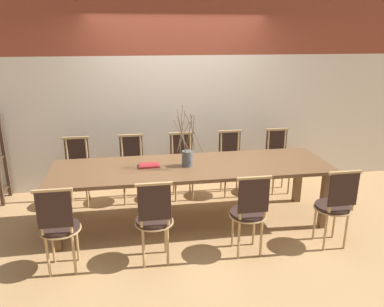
{
  "coord_description": "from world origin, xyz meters",
  "views": [
    {
      "loc": [
        -0.68,
        -4.12,
        2.24
      ],
      "look_at": [
        0.0,
        0.0,
        0.9
      ],
      "focal_mm": 35.0,
      "sensor_mm": 36.0,
      "label": 1
    }
  ],
  "objects_px": {
    "book_stack": "(149,165)",
    "vase_centerpiece": "(187,156)",
    "chair_far_center": "(182,163)",
    "dining_table": "(192,172)",
    "chair_near_center": "(249,210)"
  },
  "relations": [
    {
      "from": "vase_centerpiece",
      "to": "book_stack",
      "type": "bearing_deg",
      "value": 172.21
    },
    {
      "from": "chair_near_center",
      "to": "book_stack",
      "type": "xyz_separation_m",
      "value": [
        -0.97,
        0.85,
        0.25
      ]
    },
    {
      "from": "dining_table",
      "to": "chair_far_center",
      "type": "distance_m",
      "value": 0.81
    },
    {
      "from": "dining_table",
      "to": "chair_near_center",
      "type": "bearing_deg",
      "value": -59.59
    },
    {
      "from": "chair_far_center",
      "to": "vase_centerpiece",
      "type": "bearing_deg",
      "value": 86.32
    },
    {
      "from": "chair_near_center",
      "to": "chair_far_center",
      "type": "relative_size",
      "value": 1.0
    },
    {
      "from": "dining_table",
      "to": "chair_near_center",
      "type": "height_order",
      "value": "chair_near_center"
    },
    {
      "from": "chair_far_center",
      "to": "vase_centerpiece",
      "type": "height_order",
      "value": "vase_centerpiece"
    },
    {
      "from": "chair_near_center",
      "to": "book_stack",
      "type": "distance_m",
      "value": 1.31
    },
    {
      "from": "vase_centerpiece",
      "to": "chair_far_center",
      "type": "bearing_deg",
      "value": 86.32
    },
    {
      "from": "chair_near_center",
      "to": "vase_centerpiece",
      "type": "distance_m",
      "value": 1.01
    },
    {
      "from": "dining_table",
      "to": "book_stack",
      "type": "xyz_separation_m",
      "value": [
        -0.51,
        0.06,
        0.09
      ]
    },
    {
      "from": "book_stack",
      "to": "vase_centerpiece",
      "type": "bearing_deg",
      "value": -7.79
    },
    {
      "from": "dining_table",
      "to": "vase_centerpiece",
      "type": "relative_size",
      "value": 4.61
    },
    {
      "from": "dining_table",
      "to": "chair_near_center",
      "type": "xyz_separation_m",
      "value": [
        0.46,
        -0.79,
        -0.16
      ]
    }
  ]
}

